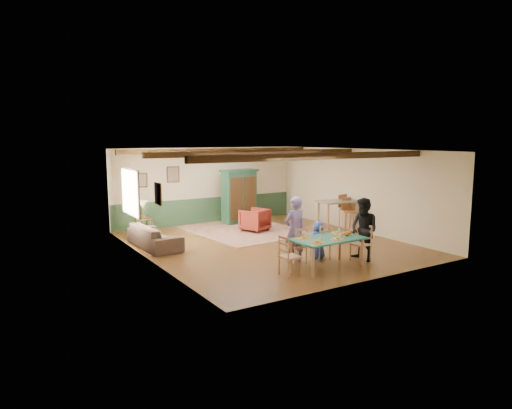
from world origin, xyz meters
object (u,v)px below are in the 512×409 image
dining_chair_end_right (361,243)px  armchair (255,220)px  sofa (154,236)px  cat (347,233)px  table_lamp (143,209)px  bar_stool_right (347,213)px  bar_stool_left (350,216)px  dining_chair_far_right (320,242)px  person_woman (364,230)px  person_man (295,230)px  dining_chair_far_left (296,245)px  dining_chair_end_left (290,256)px  person_child (318,240)px  dining_table (327,253)px  armoire (239,196)px  counter_table (337,217)px  end_table (144,227)px

dining_chair_end_right → armchair: size_ratio=1.11×
sofa → cat: bearing=-144.7°
table_lamp → bar_stool_right: size_ratio=0.45×
bar_stool_left → dining_chair_far_right: bearing=-143.9°
dining_chair_far_right → person_woman: 1.12m
person_man → bar_stool_right: 4.42m
dining_chair_far_left → dining_chair_far_right: bearing=-180.0°
dining_chair_end_right → bar_stool_right: (2.29, 2.98, 0.14)m
dining_chair_end_left → person_child: size_ratio=0.95×
person_child → bar_stool_left: size_ratio=0.84×
dining_table → person_woman: size_ratio=1.09×
bar_stool_left → dining_table: bearing=-138.8°
armoire → counter_table: armoire is taller
cat → bar_stool_left: (2.65, 2.71, -0.23)m
dining_chair_end_right → end_table: (-3.71, 5.57, -0.16)m
sofa → bar_stool_left: bar_stool_left is taller
table_lamp → dining_chair_end_left: bearing=-75.0°
dining_chair_far_right → end_table: (-2.97, 4.90, -0.16)m
person_child → sofa: size_ratio=0.45×
person_woman → person_child: 1.16m
person_man → sofa: person_man is taller
person_child → armchair: 3.82m
dining_chair_far_left → sofa: bearing=-56.7°
person_child → person_man: bearing=0.0°
dining_chair_end_right → cat: 0.68m
cat → armchair: size_ratio=0.42×
dining_chair_end_left → armoire: 6.51m
person_man → bar_stool_right: person_man is taller
dining_chair_far_left → person_man: size_ratio=0.55×
dining_chair_far_right → armoire: bearing=-98.9°
dining_table → sofa: (-2.78, 4.11, -0.05)m
table_lamp → bar_stool_left: (5.78, -2.97, -0.29)m
dining_chair_far_left → dining_chair_far_right: same height
person_child → bar_stool_right: 3.77m
bar_stool_right → counter_table: bearing=-178.9°
dining_table → sofa: size_ratio=0.81×
counter_table → bar_stool_right: size_ratio=1.05×
person_woman → sofa: bearing=-137.2°
person_man → armoire: (1.48, 5.33, 0.14)m
person_woman → sofa: (-3.97, 4.08, -0.48)m
armchair → bar_stool_right: bearing=125.3°
armchair → sofa: armchair is taller
person_child → cat: person_child is taller
dining_chair_end_left → armoire: (2.17, 6.11, 0.51)m
person_man → end_table: bearing=-66.9°
person_child → armoire: armoire is taller
person_child → sofa: (-3.14, 3.34, -0.17)m
dining_chair_far_left → end_table: bearing=-67.2°
person_man → person_child: bearing=-180.0°
armchair → counter_table: 2.68m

